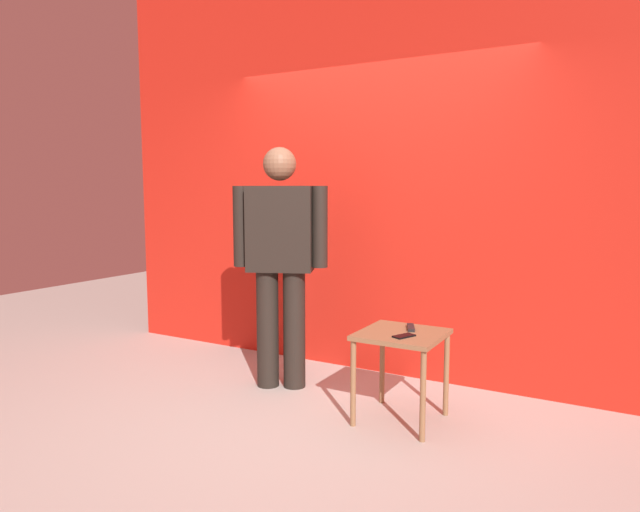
# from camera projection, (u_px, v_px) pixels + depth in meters

# --- Properties ---
(ground_plane) EXTENTS (12.00, 12.00, 0.00)m
(ground_plane) POSITION_uv_depth(u_px,v_px,m) (291.00, 421.00, 3.72)
(ground_plane) COLOR #B7B2A8
(back_wall_red) EXTENTS (5.12, 0.12, 3.39)m
(back_wall_red) POSITION_uv_depth(u_px,v_px,m) (374.00, 166.00, 4.63)
(back_wall_red) COLOR red
(back_wall_red) RESTS_ON ground_plane
(standing_person) EXTENTS (0.70, 0.42, 1.81)m
(standing_person) POSITION_uv_depth(u_px,v_px,m) (280.00, 255.00, 4.28)
(standing_person) COLOR black
(standing_person) RESTS_ON ground_plane
(side_table) EXTENTS (0.52, 0.52, 0.59)m
(side_table) POSITION_uv_depth(u_px,v_px,m) (401.00, 346.00, 3.68)
(side_table) COLOR olive
(side_table) RESTS_ON ground_plane
(cell_phone) EXTENTS (0.12, 0.16, 0.01)m
(cell_phone) POSITION_uv_depth(u_px,v_px,m) (404.00, 336.00, 3.56)
(cell_phone) COLOR black
(cell_phone) RESTS_ON side_table
(tv_remote) EXTENTS (0.11, 0.17, 0.02)m
(tv_remote) POSITION_uv_depth(u_px,v_px,m) (411.00, 328.00, 3.76)
(tv_remote) COLOR black
(tv_remote) RESTS_ON side_table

